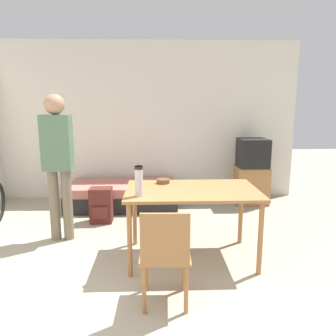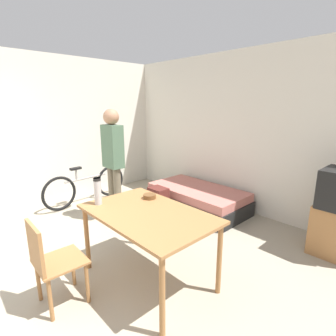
{
  "view_description": "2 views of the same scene",
  "coord_description": "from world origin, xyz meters",
  "px_view_note": "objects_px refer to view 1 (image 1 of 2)",
  "views": [
    {
      "loc": [
        0.37,
        -1.85,
        1.65
      ],
      "look_at": [
        0.51,
        1.97,
        0.9
      ],
      "focal_mm": 35.0,
      "sensor_mm": 36.0,
      "label": 1
    },
    {
      "loc": [
        2.68,
        -0.06,
        1.84
      ],
      "look_at": [
        0.15,
        2.31,
        0.98
      ],
      "focal_mm": 28.0,
      "sensor_mm": 36.0,
      "label": 2
    }
  ],
  "objects_px": {
    "mate_bowl": "(163,181)",
    "dining_table": "(192,196)",
    "wooden_chair": "(165,253)",
    "daybed": "(123,195)",
    "person_standing": "(58,156)",
    "thermos_flask": "(139,180)",
    "backpack": "(101,205)",
    "tv": "(252,171)"
  },
  "relations": [
    {
      "from": "mate_bowl",
      "to": "backpack",
      "type": "height_order",
      "value": "mate_bowl"
    },
    {
      "from": "daybed",
      "to": "person_standing",
      "type": "distance_m",
      "value": 1.67
    },
    {
      "from": "tv",
      "to": "person_standing",
      "type": "relative_size",
      "value": 0.62
    },
    {
      "from": "tv",
      "to": "thermos_flask",
      "type": "distance_m",
      "value": 2.86
    },
    {
      "from": "tv",
      "to": "dining_table",
      "type": "xyz_separation_m",
      "value": [
        -1.22,
        -1.97,
        0.14
      ]
    },
    {
      "from": "daybed",
      "to": "wooden_chair",
      "type": "bearing_deg",
      "value": -77.38
    },
    {
      "from": "daybed",
      "to": "person_standing",
      "type": "xyz_separation_m",
      "value": [
        -0.62,
        -1.3,
        0.85
      ]
    },
    {
      "from": "wooden_chair",
      "to": "thermos_flask",
      "type": "relative_size",
      "value": 2.86
    },
    {
      "from": "daybed",
      "to": "thermos_flask",
      "type": "xyz_separation_m",
      "value": [
        0.38,
        -2.12,
        0.74
      ]
    },
    {
      "from": "thermos_flask",
      "to": "backpack",
      "type": "relative_size",
      "value": 0.6
    },
    {
      "from": "thermos_flask",
      "to": "person_standing",
      "type": "bearing_deg",
      "value": 140.79
    },
    {
      "from": "daybed",
      "to": "dining_table",
      "type": "xyz_separation_m",
      "value": [
        0.92,
        -1.87,
        0.5
      ]
    },
    {
      "from": "wooden_chair",
      "to": "backpack",
      "type": "distance_m",
      "value": 2.21
    },
    {
      "from": "dining_table",
      "to": "backpack",
      "type": "bearing_deg",
      "value": 135.28
    },
    {
      "from": "person_standing",
      "to": "thermos_flask",
      "type": "height_order",
      "value": "person_standing"
    },
    {
      "from": "daybed",
      "to": "backpack",
      "type": "relative_size",
      "value": 3.51
    },
    {
      "from": "dining_table",
      "to": "tv",
      "type": "bearing_deg",
      "value": 58.23
    },
    {
      "from": "wooden_chair",
      "to": "backpack",
      "type": "height_order",
      "value": "wooden_chair"
    },
    {
      "from": "tv",
      "to": "wooden_chair",
      "type": "xyz_separation_m",
      "value": [
        -1.52,
        -2.85,
        -0.07
      ]
    },
    {
      "from": "thermos_flask",
      "to": "mate_bowl",
      "type": "relative_size",
      "value": 2.02
    },
    {
      "from": "tv",
      "to": "person_standing",
      "type": "distance_m",
      "value": 3.13
    },
    {
      "from": "tv",
      "to": "thermos_flask",
      "type": "xyz_separation_m",
      "value": [
        -1.76,
        -2.22,
        0.39
      ]
    },
    {
      "from": "wooden_chair",
      "to": "dining_table",
      "type": "bearing_deg",
      "value": 70.85
    },
    {
      "from": "daybed",
      "to": "thermos_flask",
      "type": "distance_m",
      "value": 2.28
    },
    {
      "from": "tv",
      "to": "mate_bowl",
      "type": "xyz_separation_m",
      "value": [
        -1.51,
        -1.7,
        0.25
      ]
    },
    {
      "from": "daybed",
      "to": "tv",
      "type": "relative_size",
      "value": 1.6
    },
    {
      "from": "tv",
      "to": "mate_bowl",
      "type": "distance_m",
      "value": 2.29
    },
    {
      "from": "thermos_flask",
      "to": "wooden_chair",
      "type": "bearing_deg",
      "value": -69.64
    },
    {
      "from": "mate_bowl",
      "to": "dining_table",
      "type": "bearing_deg",
      "value": -42.1
    },
    {
      "from": "daybed",
      "to": "tv",
      "type": "xyz_separation_m",
      "value": [
        2.14,
        0.1,
        0.36
      ]
    },
    {
      "from": "person_standing",
      "to": "mate_bowl",
      "type": "height_order",
      "value": "person_standing"
    },
    {
      "from": "tv",
      "to": "mate_bowl",
      "type": "height_order",
      "value": "tv"
    },
    {
      "from": "tv",
      "to": "backpack",
      "type": "height_order",
      "value": "tv"
    },
    {
      "from": "thermos_flask",
      "to": "mate_bowl",
      "type": "distance_m",
      "value": 0.59
    },
    {
      "from": "thermos_flask",
      "to": "daybed",
      "type": "bearing_deg",
      "value": 100.22
    },
    {
      "from": "person_standing",
      "to": "backpack",
      "type": "xyz_separation_m",
      "value": [
        0.39,
        0.58,
        -0.79
      ]
    },
    {
      "from": "wooden_chair",
      "to": "backpack",
      "type": "relative_size",
      "value": 1.71
    },
    {
      "from": "mate_bowl",
      "to": "thermos_flask",
      "type": "bearing_deg",
      "value": -115.24
    },
    {
      "from": "daybed",
      "to": "person_standing",
      "type": "height_order",
      "value": "person_standing"
    },
    {
      "from": "tv",
      "to": "thermos_flask",
      "type": "relative_size",
      "value": 3.67
    },
    {
      "from": "backpack",
      "to": "wooden_chair",
      "type": "bearing_deg",
      "value": -67.29
    },
    {
      "from": "dining_table",
      "to": "mate_bowl",
      "type": "height_order",
      "value": "mate_bowl"
    }
  ]
}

